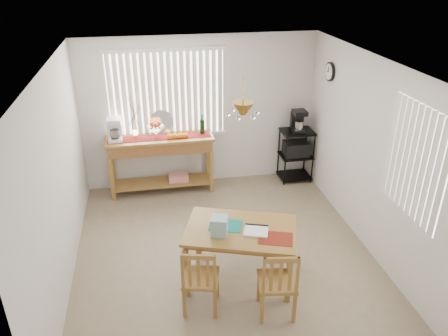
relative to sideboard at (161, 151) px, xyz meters
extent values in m
cube|color=gray|center=(0.71, -1.98, -0.75)|extent=(4.00, 4.50, 0.01)
cube|color=silver|center=(0.71, 0.32, 0.55)|extent=(4.00, 0.10, 2.60)
cube|color=silver|center=(0.71, -4.28, 0.55)|extent=(4.00, 0.10, 2.60)
cube|color=silver|center=(-1.34, -1.98, 0.55)|extent=(0.10, 4.50, 2.60)
cube|color=silver|center=(2.76, -1.98, 0.55)|extent=(0.10, 4.50, 2.60)
cube|color=white|center=(0.71, -1.98, 1.90)|extent=(4.00, 4.50, 0.10)
cube|color=white|center=(0.16, 0.26, 0.90)|extent=(1.90, 0.01, 1.40)
cube|color=white|center=(-0.74, 0.25, 0.90)|extent=(0.07, 0.03, 1.40)
cube|color=white|center=(-0.63, 0.25, 0.90)|extent=(0.07, 0.03, 1.40)
cube|color=white|center=(-0.53, 0.25, 0.90)|extent=(0.07, 0.03, 1.40)
cube|color=white|center=(-0.42, 0.25, 0.90)|extent=(0.07, 0.03, 1.40)
cube|color=white|center=(-0.32, 0.25, 0.90)|extent=(0.07, 0.03, 1.40)
cube|color=white|center=(-0.21, 0.25, 0.90)|extent=(0.07, 0.03, 1.40)
cube|color=white|center=(-0.11, 0.25, 0.90)|extent=(0.07, 0.03, 1.40)
cube|color=white|center=(0.00, 0.25, 0.90)|extent=(0.07, 0.03, 1.40)
cube|color=white|center=(0.11, 0.25, 0.90)|extent=(0.07, 0.03, 1.40)
cube|color=white|center=(0.21, 0.25, 0.90)|extent=(0.07, 0.03, 1.40)
cube|color=white|center=(0.32, 0.25, 0.90)|extent=(0.07, 0.03, 1.40)
cube|color=white|center=(0.42, 0.25, 0.90)|extent=(0.07, 0.03, 1.40)
cube|color=white|center=(0.53, 0.25, 0.90)|extent=(0.07, 0.03, 1.40)
cube|color=white|center=(0.63, 0.25, 0.90)|extent=(0.07, 0.03, 1.40)
cube|color=white|center=(0.74, 0.25, 0.90)|extent=(0.07, 0.03, 1.40)
cube|color=white|center=(0.84, 0.25, 0.90)|extent=(0.07, 0.03, 1.40)
cube|color=white|center=(0.95, 0.25, 0.90)|extent=(0.07, 0.03, 1.40)
cube|color=white|center=(1.06, 0.25, 0.90)|extent=(0.07, 0.03, 1.40)
cube|color=white|center=(0.16, 0.24, 0.17)|extent=(1.98, 0.06, 0.06)
cube|color=white|center=(0.16, 0.24, 1.63)|extent=(1.98, 0.06, 0.06)
cube|color=white|center=(2.70, -2.88, 0.90)|extent=(0.01, 1.10, 1.30)
cube|color=white|center=(2.69, -3.38, 0.90)|extent=(0.03, 0.07, 1.30)
cube|color=white|center=(2.69, -3.27, 0.90)|extent=(0.03, 0.07, 1.30)
cube|color=white|center=(2.69, -3.16, 0.90)|extent=(0.03, 0.07, 1.30)
cube|color=white|center=(2.69, -3.05, 0.90)|extent=(0.03, 0.07, 1.30)
cube|color=white|center=(2.69, -2.94, 0.90)|extent=(0.03, 0.07, 1.30)
cube|color=white|center=(2.69, -2.83, 0.90)|extent=(0.03, 0.07, 1.30)
cube|color=white|center=(2.69, -2.72, 0.90)|extent=(0.03, 0.07, 1.30)
cube|color=white|center=(2.69, -2.61, 0.90)|extent=(0.03, 0.07, 1.30)
cube|color=white|center=(2.69, -2.50, 0.90)|extent=(0.03, 0.07, 1.30)
cube|color=white|center=(2.69, -2.39, 0.90)|extent=(0.03, 0.07, 1.30)
cylinder|color=black|center=(2.68, -0.43, 1.33)|extent=(0.04, 0.30, 0.30)
cylinder|color=white|center=(2.66, -0.43, 1.33)|extent=(0.01, 0.25, 0.25)
cylinder|color=olive|center=(0.82, -2.46, 1.68)|extent=(0.01, 0.01, 0.34)
cone|color=olive|center=(0.82, -2.46, 1.50)|extent=(0.24, 0.24, 0.14)
sphere|color=white|center=(0.98, -2.46, 1.44)|extent=(0.05, 0.05, 0.05)
sphere|color=white|center=(0.90, -2.32, 1.44)|extent=(0.05, 0.05, 0.05)
sphere|color=white|center=(0.74, -2.32, 1.44)|extent=(0.05, 0.05, 0.05)
sphere|color=white|center=(0.66, -2.46, 1.44)|extent=(0.05, 0.05, 0.05)
sphere|color=white|center=(0.74, -2.60, 1.44)|extent=(0.05, 0.05, 0.05)
sphere|color=white|center=(0.90, -2.60, 1.44)|extent=(0.05, 0.05, 0.05)
cube|color=olive|center=(-0.01, 0.00, 0.23)|extent=(1.78, 0.50, 0.04)
cube|color=brown|center=(-0.01, 0.00, 0.10)|extent=(1.71, 0.45, 0.18)
cube|color=olive|center=(-0.84, -0.19, -0.37)|extent=(0.07, 0.07, 0.77)
cube|color=olive|center=(0.82, -0.19, -0.37)|extent=(0.07, 0.07, 0.77)
cube|color=olive|center=(-0.84, 0.19, -0.37)|extent=(0.07, 0.07, 0.77)
cube|color=olive|center=(0.82, 0.19, -0.37)|extent=(0.07, 0.07, 0.77)
cube|color=olive|center=(-0.01, 0.00, -0.58)|extent=(1.64, 0.43, 0.03)
cube|color=red|center=(0.27, 0.00, -0.51)|extent=(0.33, 0.24, 0.11)
cube|color=#660F0D|center=(-0.01, 0.00, 0.25)|extent=(1.69, 0.27, 0.01)
cube|color=white|center=(-0.72, 0.00, 0.28)|extent=(0.22, 0.27, 0.06)
cube|color=white|center=(-0.72, 0.09, 0.42)|extent=(0.22, 0.09, 0.33)
cube|color=white|center=(-0.72, -0.02, 0.60)|extent=(0.22, 0.24, 0.08)
cylinder|color=white|center=(-0.72, -0.03, 0.38)|extent=(0.14, 0.14, 0.14)
cylinder|color=white|center=(-0.07, -0.02, 0.30)|extent=(0.06, 0.06, 0.11)
cone|color=white|center=(-0.07, -0.02, 0.41)|extent=(0.29, 0.29, 0.10)
sphere|color=red|center=(-0.01, -0.02, 0.50)|extent=(0.09, 0.09, 0.09)
sphere|color=red|center=(-0.07, 0.03, 0.50)|extent=(0.09, 0.09, 0.09)
sphere|color=red|center=(-0.12, -0.02, 0.50)|extent=(0.09, 0.09, 0.09)
sphere|color=red|center=(-0.07, -0.08, 0.50)|extent=(0.09, 0.09, 0.09)
sphere|color=orange|center=(0.14, -0.09, 0.29)|extent=(0.09, 0.09, 0.09)
sphere|color=orange|center=(0.23, -0.09, 0.29)|extent=(0.09, 0.09, 0.09)
sphere|color=orange|center=(0.32, -0.09, 0.29)|extent=(0.09, 0.09, 0.09)
sphere|color=orange|center=(0.41, -0.09, 0.29)|extent=(0.09, 0.09, 0.09)
cylinder|color=silver|center=(0.04, 0.21, 0.45)|extent=(0.40, 0.10, 0.39)
cylinder|color=white|center=(-0.40, 0.06, 0.33)|extent=(0.09, 0.09, 0.16)
cylinder|color=#4C3823|center=(-0.40, 0.06, 0.65)|extent=(0.10, 0.04, 0.49)
cylinder|color=#4C3823|center=(-0.40, 0.06, 0.68)|extent=(0.15, 0.07, 0.54)
cylinder|color=#4C3823|center=(-0.40, 0.06, 0.63)|extent=(0.19, 0.09, 0.40)
cylinder|color=#4C3823|center=(-0.40, 0.06, 0.71)|extent=(0.06, 0.03, 0.61)
cylinder|color=#4C3823|center=(-0.40, 0.06, 0.62)|extent=(0.24, 0.11, 0.34)
cylinder|color=black|center=(0.71, 0.06, 0.38)|extent=(0.08, 0.08, 0.26)
cylinder|color=black|center=(0.71, 0.06, 0.55)|extent=(0.03, 0.03, 0.09)
cylinder|color=black|center=(2.13, -0.19, -0.28)|extent=(0.03, 0.03, 0.95)
cylinder|color=black|center=(2.65, -0.19, -0.28)|extent=(0.03, 0.03, 0.95)
cylinder|color=black|center=(2.13, 0.21, -0.28)|extent=(0.03, 0.03, 0.95)
cylinder|color=black|center=(2.65, 0.21, -0.28)|extent=(0.03, 0.03, 0.95)
cube|color=black|center=(2.39, 0.01, 0.18)|extent=(0.56, 0.44, 0.03)
cube|color=black|center=(2.39, 0.01, -0.28)|extent=(0.56, 0.44, 0.03)
cube|color=black|center=(2.39, 0.01, -0.68)|extent=(0.56, 0.44, 0.03)
cube|color=black|center=(2.39, 0.01, -0.14)|extent=(0.42, 0.33, 0.24)
cube|color=black|center=(2.39, -0.02, 0.22)|extent=(0.22, 0.27, 0.06)
cube|color=black|center=(2.39, 0.07, 0.36)|extent=(0.22, 0.09, 0.33)
cube|color=black|center=(2.39, -0.02, 0.55)|extent=(0.22, 0.24, 0.08)
cylinder|color=silver|center=(2.39, -0.03, 0.32)|extent=(0.14, 0.14, 0.14)
cube|color=olive|center=(0.82, -2.46, -0.05)|extent=(1.54, 1.25, 0.04)
cube|color=brown|center=(0.82, -2.46, -0.10)|extent=(1.42, 1.13, 0.06)
cube|color=olive|center=(0.12, -2.61, -0.44)|extent=(0.08, 0.08, 0.62)
cube|color=olive|center=(1.28, -3.01, -0.44)|extent=(0.08, 0.08, 0.62)
cube|color=olive|center=(0.36, -1.91, -0.44)|extent=(0.08, 0.08, 0.62)
cube|color=olive|center=(1.52, -2.31, -0.44)|extent=(0.08, 0.08, 0.62)
cube|color=#167C72|center=(0.66, -2.35, -0.03)|extent=(0.47, 0.40, 0.01)
cube|color=maroon|center=(1.18, -2.73, -0.03)|extent=(0.47, 0.40, 0.01)
cube|color=white|center=(0.99, -2.57, -0.02)|extent=(0.35, 0.31, 0.02)
cube|color=black|center=(1.03, -2.45, -0.02)|extent=(0.28, 0.12, 0.03)
cube|color=#84B7C0|center=(0.55, -2.52, 0.08)|extent=(0.24, 0.24, 0.23)
cube|color=olive|center=(0.26, -2.91, -0.33)|extent=(0.49, 0.49, 0.04)
cube|color=olive|center=(0.47, -2.79, -0.55)|extent=(0.05, 0.05, 0.40)
cube|color=olive|center=(0.13, -2.70, -0.55)|extent=(0.05, 0.05, 0.40)
cube|color=olive|center=(0.39, -3.12, -0.55)|extent=(0.05, 0.05, 0.40)
cube|color=olive|center=(0.05, -3.04, -0.55)|extent=(0.05, 0.05, 0.40)
cube|color=olive|center=(0.39, -3.13, -0.09)|extent=(0.04, 0.04, 0.44)
cube|color=olive|center=(0.05, -3.05, -0.09)|extent=(0.04, 0.04, 0.44)
cube|color=olive|center=(0.22, -3.09, 0.10)|extent=(0.36, 0.11, 0.06)
cube|color=olive|center=(0.31, -3.11, -0.11)|extent=(0.04, 0.03, 0.36)
cube|color=olive|center=(0.22, -3.09, -0.11)|extent=(0.04, 0.03, 0.36)
cube|color=olive|center=(0.13, -3.07, -0.11)|extent=(0.04, 0.03, 0.36)
cube|color=olive|center=(1.09, -3.15, -0.32)|extent=(0.48, 0.48, 0.04)
cube|color=olive|center=(1.30, -3.00, -0.55)|extent=(0.05, 0.05, 0.41)
cube|color=olive|center=(0.94, -2.94, -0.55)|extent=(0.05, 0.05, 0.41)
cube|color=olive|center=(1.24, -3.35, -0.55)|extent=(0.05, 0.05, 0.41)
cube|color=olive|center=(0.89, -3.30, -0.55)|extent=(0.05, 0.05, 0.41)
cube|color=olive|center=(1.24, -3.36, -0.07)|extent=(0.04, 0.04, 0.46)
cube|color=olive|center=(0.89, -3.31, -0.07)|extent=(0.04, 0.04, 0.46)
cube|color=olive|center=(1.06, -3.33, 0.13)|extent=(0.38, 0.09, 0.06)
cube|color=olive|center=(1.16, -3.35, -0.09)|extent=(0.04, 0.03, 0.37)
cube|color=olive|center=(1.06, -3.33, -0.09)|extent=(0.04, 0.03, 0.37)
cube|color=olive|center=(0.96, -3.32, -0.09)|extent=(0.04, 0.03, 0.37)
camera|label=1|loc=(-0.20, -6.80, 2.97)|focal=35.00mm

